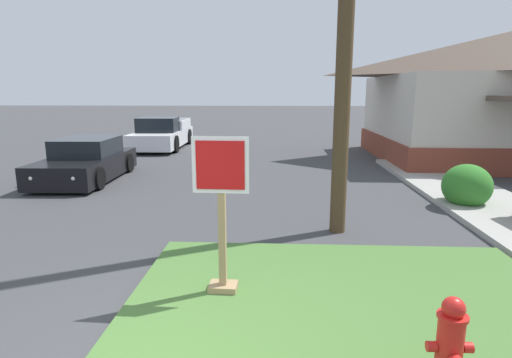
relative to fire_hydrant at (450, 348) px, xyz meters
name	(u,v)px	position (x,y,z in m)	size (l,w,h in m)	color
grass_corner_patch	(355,321)	(-0.57, 1.14, -0.45)	(5.49, 4.63, 0.08)	#477033
fire_hydrant	(450,348)	(0.00, 0.00, 0.00)	(0.38, 0.34, 0.87)	black
stop_sign	(222,220)	(-2.16, 1.73, 0.55)	(0.70, 0.29, 2.01)	#A3845B
manhole_cover	(182,266)	(-2.90, 2.60, -0.48)	(0.70, 0.70, 0.02)	black
parked_sedan_black	(86,162)	(-7.23, 8.82, 0.05)	(2.04, 4.18, 1.25)	black
pickup_truck_white	(162,135)	(-6.92, 16.07, 0.13)	(2.19, 5.27, 1.48)	silver
corner_house	(510,95)	(7.46, 13.45, 2.02)	(10.17, 8.91, 4.89)	brown
shrub_by_curb	(467,186)	(2.87, 6.23, 0.02)	(1.08, 1.08, 1.01)	#307527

